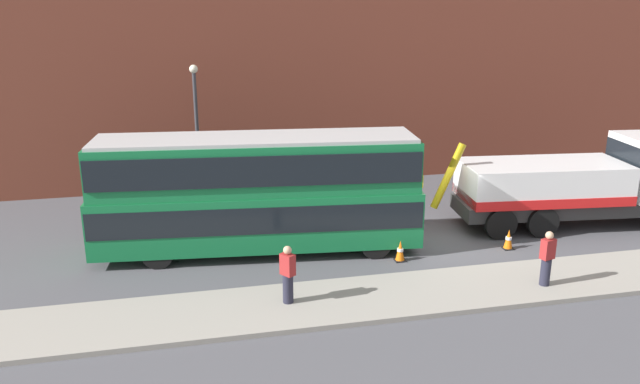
% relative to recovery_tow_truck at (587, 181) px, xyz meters
% --- Properties ---
extents(ground_plane, '(120.00, 120.00, 0.00)m').
position_rel_recovery_tow_truck_xyz_m(ground_plane, '(-6.05, -0.26, -1.76)').
color(ground_plane, '#4C4C51').
extents(near_kerb, '(60.00, 2.80, 0.15)m').
position_rel_recovery_tow_truck_xyz_m(near_kerb, '(-6.05, -4.46, -1.68)').
color(near_kerb, gray).
rests_on(near_kerb, ground_plane).
extents(building_facade, '(60.00, 1.50, 16.00)m').
position_rel_recovery_tow_truck_xyz_m(building_facade, '(-6.05, 8.71, 6.31)').
color(building_facade, brown).
rests_on(building_facade, ground_plane).
extents(recovery_tow_truck, '(10.24, 3.55, 3.67)m').
position_rel_recovery_tow_truck_xyz_m(recovery_tow_truck, '(0.00, 0.00, 0.00)').
color(recovery_tow_truck, '#2D2D2D').
rests_on(recovery_tow_truck, ground_plane).
extents(double_decker_bus, '(11.20, 3.67, 4.06)m').
position_rel_recovery_tow_truck_xyz_m(double_decker_bus, '(-12.62, 0.05, 0.47)').
color(double_decker_bus, '#146B38').
rests_on(double_decker_bus, ground_plane).
extents(pedestrian_onlooker, '(0.44, 0.48, 1.71)m').
position_rel_recovery_tow_truck_xyz_m(pedestrian_onlooker, '(-12.35, -4.31, -0.77)').
color(pedestrian_onlooker, '#232333').
rests_on(pedestrian_onlooker, near_kerb).
extents(pedestrian_bystander, '(0.46, 0.37, 1.71)m').
position_rel_recovery_tow_truck_xyz_m(pedestrian_bystander, '(-4.62, -4.87, -0.77)').
color(pedestrian_bystander, '#232333').
rests_on(pedestrian_bystander, near_kerb).
extents(traffic_cone_near_bus, '(0.36, 0.36, 0.72)m').
position_rel_recovery_tow_truck_xyz_m(traffic_cone_near_bus, '(-8.13, -1.85, -1.42)').
color(traffic_cone_near_bus, orange).
rests_on(traffic_cone_near_bus, ground_plane).
extents(traffic_cone_midway, '(0.36, 0.36, 0.72)m').
position_rel_recovery_tow_truck_xyz_m(traffic_cone_midway, '(-4.06, -1.68, -1.42)').
color(traffic_cone_midway, orange).
rests_on(traffic_cone_midway, ground_plane).
extents(street_lamp, '(0.36, 0.36, 5.83)m').
position_rel_recovery_tow_truck_xyz_m(street_lamp, '(-14.35, 6.51, 1.71)').
color(street_lamp, '#38383D').
rests_on(street_lamp, ground_plane).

